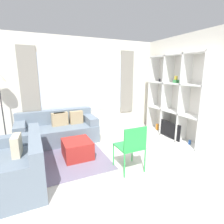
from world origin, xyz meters
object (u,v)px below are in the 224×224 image
object	(u,v)px
couch_main	(58,130)
folding_chair	(131,145)
couch_side	(17,166)
shelving_unit	(176,99)
ottoman	(77,149)

from	to	relation	value
couch_main	folding_chair	distance (m)	2.23
couch_side	shelving_unit	bearing A→B (deg)	97.52
couch_side	folding_chair	bearing A→B (deg)	75.23
folding_chair	ottoman	bearing A→B (deg)	-51.22
couch_side	couch_main	bearing A→B (deg)	150.23
shelving_unit	couch_main	world-z (taller)	shelving_unit
shelving_unit	couch_side	bearing A→B (deg)	-172.48
couch_main	couch_side	xyz separation A→B (m)	(-0.86, -1.50, -0.00)
shelving_unit	couch_side	world-z (taller)	shelving_unit
shelving_unit	ottoman	world-z (taller)	shelving_unit
couch_main	ottoman	xyz separation A→B (m)	(0.23, -1.05, -0.12)
ottoman	couch_main	bearing A→B (deg)	102.51
couch_main	shelving_unit	bearing A→B (deg)	-18.84
couch_side	folding_chair	distance (m)	1.92
shelving_unit	ottoman	size ratio (longest dim) A/B	3.57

